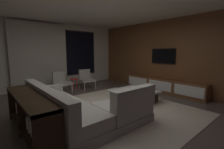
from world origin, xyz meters
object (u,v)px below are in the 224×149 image
object	(u,v)px
accent_chair_near_window	(86,78)
console_table_behind_couch	(30,113)
sectional_couch	(79,109)
mounted_tv	(163,56)
side_stool	(74,81)
accent_chair_by_curtain	(61,81)
book_stack_on_coffee_table	(133,90)
media_console	(164,86)
coffee_table	(134,96)

from	to	relation	value
accent_chair_near_window	console_table_behind_couch	bearing A→B (deg)	-137.16
sectional_couch	mounted_tv	bearing A→B (deg)	5.60
side_stool	accent_chair_by_curtain	bearing A→B (deg)	-175.37
sectional_couch	book_stack_on_coffee_table	world-z (taller)	sectional_couch
side_stool	media_console	xyz separation A→B (m)	(2.37, -2.51, -0.12)
side_stool	mounted_tv	xyz separation A→B (m)	(2.55, -2.31, 0.98)
side_stool	sectional_couch	bearing A→B (deg)	-115.24
coffee_table	media_console	bearing A→B (deg)	1.11
console_table_behind_couch	accent_chair_by_curtain	bearing A→B (deg)	57.09
coffee_table	accent_chair_by_curtain	distance (m)	2.80
sectional_couch	side_stool	distance (m)	2.97
coffee_table	side_stool	xyz separation A→B (m)	(-0.69, 2.54, 0.19)
book_stack_on_coffee_table	accent_chair_near_window	distance (m)	2.50
accent_chair_by_curtain	media_console	bearing A→B (deg)	-40.14
accent_chair_near_window	media_console	size ratio (longest dim) A/B	0.25
side_stool	console_table_behind_couch	bearing A→B (deg)	-130.42
book_stack_on_coffee_table	side_stool	xyz separation A→B (m)	(-0.58, 2.56, -0.01)
sectional_couch	accent_chair_near_window	size ratio (longest dim) A/B	3.21
accent_chair_near_window	book_stack_on_coffee_table	bearing A→B (deg)	-88.40
media_console	coffee_table	bearing A→B (deg)	-178.89
book_stack_on_coffee_table	accent_chair_by_curtain	distance (m)	2.76
accent_chair_near_window	media_console	bearing A→B (deg)	-52.76
mounted_tv	side_stool	bearing A→B (deg)	137.83
media_console	console_table_behind_couch	bearing A→B (deg)	-179.38
book_stack_on_coffee_table	accent_chair_by_curtain	size ratio (longest dim) A/B	0.37
mounted_tv	media_console	bearing A→B (deg)	-132.45
book_stack_on_coffee_table	mounted_tv	bearing A→B (deg)	7.33
mounted_tv	sectional_couch	bearing A→B (deg)	-174.40
book_stack_on_coffee_table	media_console	size ratio (longest dim) A/B	0.09
coffee_table	book_stack_on_coffee_table	bearing A→B (deg)	-167.62
sectional_couch	accent_chair_by_curtain	size ratio (longest dim) A/B	3.21
accent_chair_by_curtain	media_console	xyz separation A→B (m)	(2.92, -2.46, -0.18)
sectional_couch	accent_chair_near_window	distance (m)	3.17
media_console	mounted_tv	bearing A→B (deg)	47.55
coffee_table	accent_chair_by_curtain	world-z (taller)	accent_chair_by_curtain
coffee_table	book_stack_on_coffee_table	distance (m)	0.22
coffee_table	console_table_behind_couch	size ratio (longest dim) A/B	0.55
mounted_tv	console_table_behind_couch	bearing A→B (deg)	-177.01
accent_chair_near_window	side_stool	bearing A→B (deg)	172.94
sectional_couch	media_console	bearing A→B (deg)	2.78
sectional_couch	coffee_table	xyz separation A→B (m)	(1.95, 0.14, -0.10)
sectional_couch	side_stool	size ratio (longest dim) A/B	5.43
coffee_table	accent_chair_by_curtain	xyz separation A→B (m)	(-1.24, 2.50, 0.25)
book_stack_on_coffee_table	mounted_tv	xyz separation A→B (m)	(1.97, 0.25, 0.96)
coffee_table	console_table_behind_couch	world-z (taller)	console_table_behind_couch
accent_chair_by_curtain	mounted_tv	xyz separation A→B (m)	(3.10, -2.27, 0.92)
media_console	mounted_tv	world-z (taller)	mounted_tv
book_stack_on_coffee_table	side_stool	size ratio (longest dim) A/B	0.63
book_stack_on_coffee_table	side_stool	distance (m)	2.63
accent_chair_near_window	accent_chair_by_curtain	xyz separation A→B (m)	(-1.06, 0.02, 0.00)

